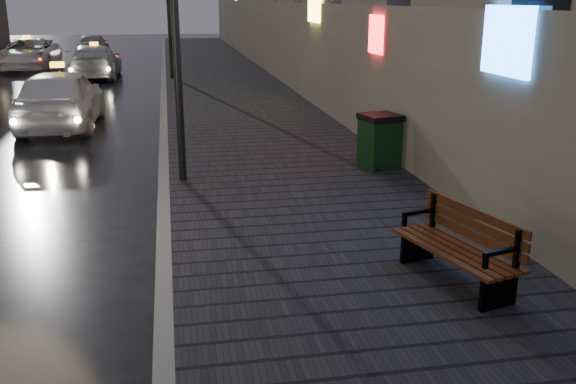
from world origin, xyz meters
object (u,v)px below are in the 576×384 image
at_px(car_far, 93,45).
at_px(taxi_far, 29,54).
at_px(bench, 461,246).
at_px(taxi_near, 61,98).
at_px(taxi_mid, 95,62).
at_px(trash_bin, 380,141).

bearing_deg(car_far, taxi_far, 75.42).
height_order(bench, car_far, car_far).
bearing_deg(taxi_near, taxi_far, -75.30).
xyz_separation_m(bench, taxi_mid, (-6.29, 22.86, 0.11)).
relative_size(bench, car_far, 0.47).
xyz_separation_m(taxi_near, taxi_mid, (-0.23, 11.47, -0.10)).
distance_m(trash_bin, taxi_far, 24.48).
bearing_deg(bench, trash_bin, 67.13).
bearing_deg(car_far, taxi_mid, 98.70).
bearing_deg(taxi_near, trash_bin, 139.21).
distance_m(taxi_near, taxi_mid, 11.47).
bearing_deg(taxi_mid, taxi_near, 91.70).
bearing_deg(taxi_far, taxi_near, -76.18).
distance_m(taxi_far, car_far, 7.82).
distance_m(bench, taxi_mid, 23.71).
relative_size(bench, trash_bin, 1.72).
bearing_deg(taxi_near, taxi_mid, -87.63).
bearing_deg(car_far, trash_bin, 108.32).
relative_size(taxi_near, taxi_mid, 0.98).
bearing_deg(taxi_mid, trash_bin, 112.37).
height_order(taxi_near, taxi_far, taxi_near).
height_order(trash_bin, taxi_mid, taxi_mid).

